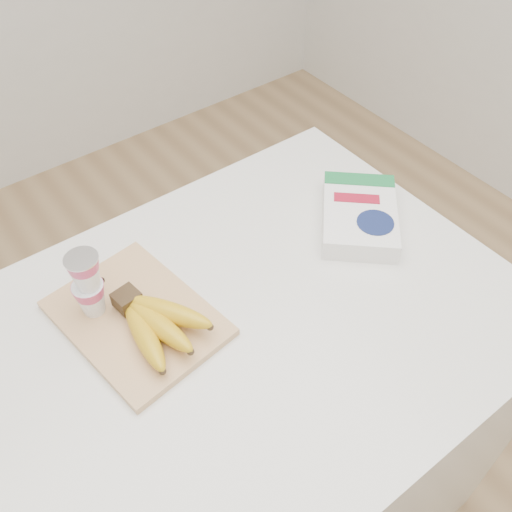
% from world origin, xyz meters
% --- Properties ---
extents(room, '(4.00, 4.00, 4.00)m').
position_xyz_m(room, '(0.00, 0.00, 1.35)').
color(room, tan).
rests_on(room, ground).
extents(table, '(1.27, 0.85, 0.96)m').
position_xyz_m(table, '(0.00, 0.00, 0.48)').
color(table, silver).
rests_on(table, ground).
extents(cutting_board, '(0.29, 0.36, 0.02)m').
position_xyz_m(cutting_board, '(-0.09, 0.13, 0.96)').
color(cutting_board, tan).
rests_on(cutting_board, table).
extents(bananas, '(0.16, 0.22, 0.07)m').
position_xyz_m(bananas, '(-0.07, 0.07, 1.00)').
color(bananas, '#382816').
rests_on(bananas, cutting_board).
extents(yogurt_stack, '(0.07, 0.07, 0.15)m').
position_xyz_m(yogurt_stack, '(-0.14, 0.19, 1.05)').
color(yogurt_stack, white).
rests_on(yogurt_stack, cutting_board).
extents(cereal_box, '(0.29, 0.29, 0.05)m').
position_xyz_m(cereal_box, '(0.46, 0.07, 0.98)').
color(cereal_box, white).
rests_on(cereal_box, table).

